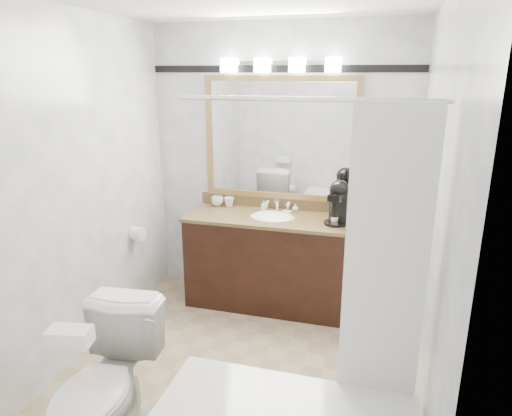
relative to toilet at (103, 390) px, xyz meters
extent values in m
cube|color=tan|center=(0.48, 0.92, -0.42)|extent=(2.40, 2.60, 0.01)
cube|color=white|center=(0.48, 2.23, 0.84)|extent=(2.40, 0.01, 2.50)
cube|color=white|center=(0.48, -0.38, 0.84)|extent=(2.40, 0.01, 2.50)
cube|color=white|center=(-0.73, 0.92, 0.84)|extent=(0.01, 2.60, 2.50)
cube|color=white|center=(1.68, 0.92, 0.84)|extent=(0.01, 2.60, 2.50)
cube|color=black|center=(0.48, 1.94, 0.00)|extent=(1.50, 0.55, 0.82)
cube|color=olive|center=(0.48, 1.94, 0.42)|extent=(1.53, 0.58, 0.03)
cube|color=olive|center=(0.48, 2.21, 0.49)|extent=(1.53, 0.03, 0.10)
ellipsoid|color=white|center=(0.48, 1.94, 0.41)|extent=(0.44, 0.34, 0.14)
cube|color=#A5814A|center=(0.48, 2.20, 1.61)|extent=(1.40, 0.04, 0.05)
cube|color=#A5814A|center=(0.48, 2.20, 0.56)|extent=(1.40, 0.04, 0.05)
cube|color=#A5814A|center=(-0.20, 2.20, 1.09)|extent=(0.05, 0.04, 1.00)
cube|color=#A5814A|center=(1.15, 2.20, 1.09)|extent=(0.05, 0.04, 1.00)
cube|color=white|center=(0.48, 2.21, 1.09)|extent=(1.30, 0.01, 1.00)
cube|color=silver|center=(0.48, 2.19, 1.74)|extent=(0.90, 0.05, 0.03)
cube|color=white|center=(0.03, 2.14, 1.72)|extent=(0.12, 0.12, 0.12)
cube|color=white|center=(0.33, 2.14, 1.72)|extent=(0.12, 0.12, 0.12)
cube|color=white|center=(0.63, 2.14, 1.72)|extent=(0.12, 0.12, 0.12)
cube|color=white|center=(0.93, 2.14, 1.72)|extent=(0.12, 0.12, 0.12)
cube|color=black|center=(0.48, 2.21, 1.69)|extent=(2.40, 0.01, 0.06)
cylinder|color=silver|center=(1.01, 0.38, 1.54)|extent=(1.30, 0.02, 0.02)
cube|color=white|center=(1.43, 0.37, 0.76)|extent=(0.40, 0.04, 1.55)
cylinder|color=white|center=(-0.66, 1.58, 0.29)|extent=(0.11, 0.12, 0.12)
imported|color=white|center=(0.00, 0.00, 0.00)|extent=(0.53, 0.84, 0.82)
cube|color=white|center=(0.00, -0.20, 0.45)|extent=(0.22, 0.15, 0.08)
cylinder|color=black|center=(1.03, 1.87, 0.45)|extent=(0.19, 0.19, 0.02)
cylinder|color=black|center=(1.05, 1.93, 0.59)|extent=(0.16, 0.16, 0.27)
sphere|color=black|center=(1.05, 1.93, 0.72)|extent=(0.16, 0.16, 0.16)
cube|color=black|center=(1.03, 1.85, 0.68)|extent=(0.13, 0.13, 0.05)
cylinder|color=silver|center=(1.03, 1.85, 0.48)|extent=(0.06, 0.06, 0.06)
imported|color=white|center=(-0.11, 2.13, 0.48)|extent=(0.13, 0.13, 0.09)
imported|color=white|center=(0.01, 2.13, 0.48)|extent=(0.12, 0.12, 0.09)
imported|color=white|center=(0.35, 2.10, 0.48)|extent=(0.04, 0.04, 0.09)
imported|color=white|center=(0.64, 2.13, 0.48)|extent=(0.07, 0.07, 0.07)
cube|color=beige|center=(0.59, 2.05, 0.45)|extent=(0.09, 0.08, 0.03)
camera|label=1|loc=(1.37, -1.80, 1.66)|focal=32.00mm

